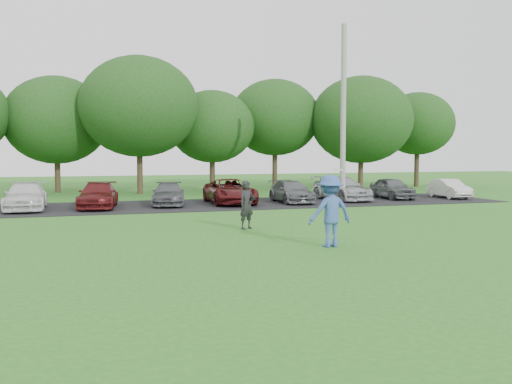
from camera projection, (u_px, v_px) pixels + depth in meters
ground at (293, 246)px, 16.05m from camera, size 100.00×100.00×0.00m
parking_lot at (199, 205)px, 28.43m from camera, size 32.00×6.50×0.03m
utility_pole at (343, 114)px, 29.53m from camera, size 0.28×0.28×9.21m
frisbee_player at (330, 211)px, 15.92m from camera, size 1.37×0.87×2.20m
camera_bystander at (247, 205)px, 19.63m from camera, size 0.72×0.63×1.67m
parked_cars at (162, 193)px, 27.89m from camera, size 30.52×4.93×1.26m
tree_row at (191, 118)px, 37.82m from camera, size 42.39×9.85×8.64m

